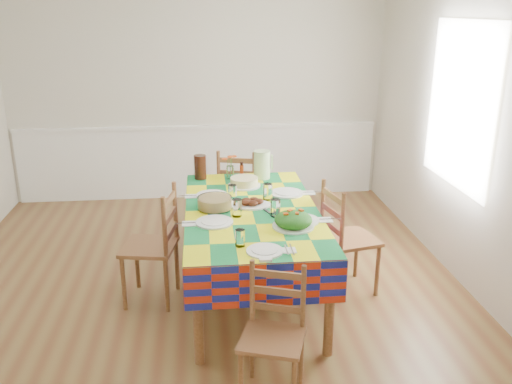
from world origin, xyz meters
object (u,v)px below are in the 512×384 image
Objects in this scene: dining_table at (252,219)px; chair_left at (155,246)px; tea_pitcher at (200,167)px; chair_near at (273,335)px; green_pitcher at (262,165)px; meat_platter at (252,203)px; chair_right at (346,239)px; chair_far at (239,194)px.

dining_table is 0.81m from chair_left.
chair_near is (0.41, -2.09, -0.46)m from tea_pitcher.
green_pitcher reaches higher than dining_table.
green_pitcher reaches higher than tea_pitcher.
meat_platter is 0.33× the size of chair_right.
dining_table is at bearing -64.83° from tea_pitcher.
green_pitcher is 0.31× the size of chair_near.
chair_right is (1.18, -0.86, -0.41)m from tea_pitcher.
tea_pitcher is 0.23× the size of chair_left.
green_pitcher is at bearing 23.88° from chair_right.
green_pitcher is (0.17, 0.75, 0.11)m from meat_platter.
chair_near is at bearing 105.66° from chair_far.
dining_table is 1.26m from chair_far.
chair_right is (0.78, -0.07, -0.32)m from meat_platter.
tea_pitcher is at bearing 59.78° from chair_far.
green_pitcher reaches higher than chair_far.
meat_platter is 0.89m from tea_pitcher.
tea_pitcher reaches higher than dining_table.
meat_platter is at bearing 71.89° from chair_right.
chair_near is (0.01, -1.31, -0.38)m from meat_platter.
green_pitcher reaches higher than chair_near.
chair_far reaches higher than meat_platter.
dining_table is 2.04× the size of chair_left.
chair_far is (0.39, 0.38, -0.41)m from tea_pitcher.
chair_right is (0.77, 1.23, 0.05)m from chair_near.
meat_platter is 0.77m from green_pitcher.
meat_platter is 1.36m from chair_near.
chair_right is at bearing 137.63° from chair_far.
chair_near is 0.88× the size of chair_right.
chair_left is at bearing -139.50° from green_pitcher.
dining_table is 1.27m from chair_near.
chair_far is at bearing 19.85° from chair_right.
green_pitcher is 0.28× the size of chair_far.
chair_near is at bearing -89.44° from dining_table.
dining_table is 2.07× the size of chair_right.
green_pitcher is at bearing 77.19° from meat_platter.
tea_pitcher reaches higher than chair_right.
meat_platter is 0.33× the size of chair_left.
chair_left is (-0.96, -0.82, -0.42)m from green_pitcher.
chair_near is at bearing 135.31° from chair_right.
chair_left is at bearing 77.28° from chair_right.
dining_table is 7.46× the size of green_pitcher.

